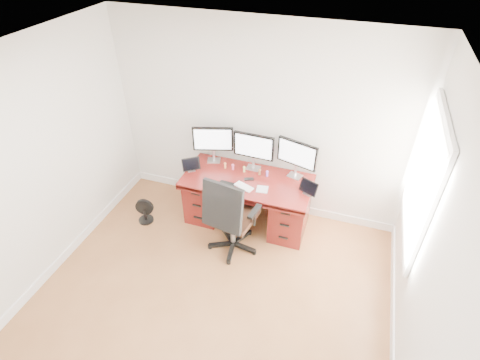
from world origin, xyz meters
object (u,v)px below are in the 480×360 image
(desk, at_px, (248,198))
(office_chair, at_px, (231,227))
(keyboard, at_px, (244,187))
(floor_fan, at_px, (144,211))
(monitor_center, at_px, (254,147))

(desk, height_order, office_chair, office_chair)
(office_chair, relative_size, keyboard, 4.65)
(office_chair, distance_m, keyboard, 0.54)
(floor_fan, height_order, monitor_center, monitor_center)
(monitor_center, bearing_deg, desk, -87.63)
(office_chair, bearing_deg, keyboard, 93.26)
(monitor_center, xyz_separation_m, keyboard, (0.01, -0.44, -0.33))
(floor_fan, bearing_deg, desk, 7.38)
(keyboard, bearing_deg, office_chair, -74.94)
(floor_fan, distance_m, monitor_center, 1.80)
(monitor_center, bearing_deg, keyboard, -86.38)
(floor_fan, height_order, keyboard, keyboard)
(office_chair, height_order, keyboard, office_chair)
(desk, xyz_separation_m, floor_fan, (-1.37, -0.48, -0.22))
(monitor_center, bearing_deg, floor_fan, -150.08)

